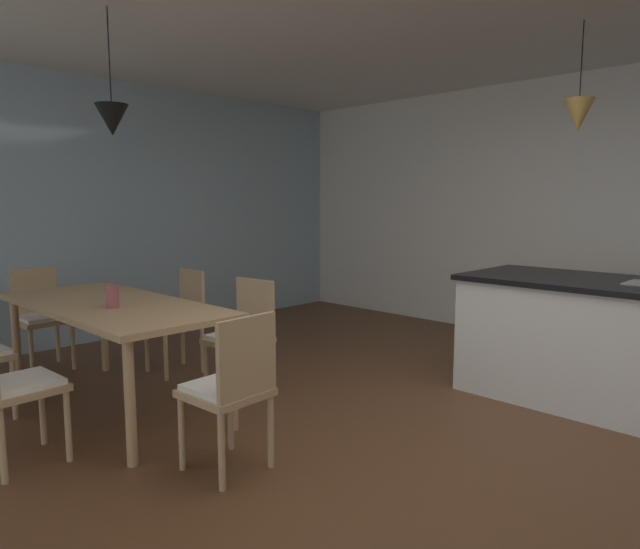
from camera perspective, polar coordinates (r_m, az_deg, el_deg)
The scene contains 13 objects.
ground_plane at distance 3.44m, azimuth 11.39°, elevation -18.10°, with size 10.00×8.40×0.04m, color brown.
wall_back_kitchen at distance 6.12m, azimuth 28.72°, elevation 5.55°, with size 10.00×0.12×2.70m, color white.
window_wall_left_glazing at distance 6.30m, azimuth -21.12°, elevation 5.99°, with size 0.06×8.40×2.70m, color #9EB7C6.
dining_table at distance 4.18m, azimuth -20.29°, elevation -3.60°, with size 1.98×0.85×0.76m.
chair_far_right at distance 4.26m, azimuth -7.78°, elevation -5.93°, with size 0.44×0.44×0.87m.
chair_near_right at distance 3.54m, azimuth -28.79°, elevation -9.55°, with size 0.42×0.42×0.87m.
chair_window_end at distance 5.46m, azimuth -26.36°, elevation -3.69°, with size 0.40×0.40×0.87m.
chair_kitchen_end at distance 3.09m, azimuth -8.94°, elevation -11.13°, with size 0.42×0.42×0.87m.
chair_far_left at distance 4.97m, azimuth -14.07°, elevation -4.16°, with size 0.42×0.42×0.87m.
kitchen_island at distance 4.46m, azimuth 29.02°, elevation -6.37°, with size 2.30×0.95×0.91m.
pendant_over_table at distance 4.09m, azimuth -20.28°, elevation 14.47°, with size 0.22×0.22×0.82m.
pendant_over_island_main at distance 4.53m, azimuth 24.68°, elevation 14.48°, with size 0.20×0.20×0.75m.
vase_on_dining_table at distance 3.94m, azimuth -20.27°, elevation -2.11°, with size 0.08×0.08×0.15m.
Camera 1 is at (1.66, -2.62, 1.45)m, focal length 31.65 mm.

